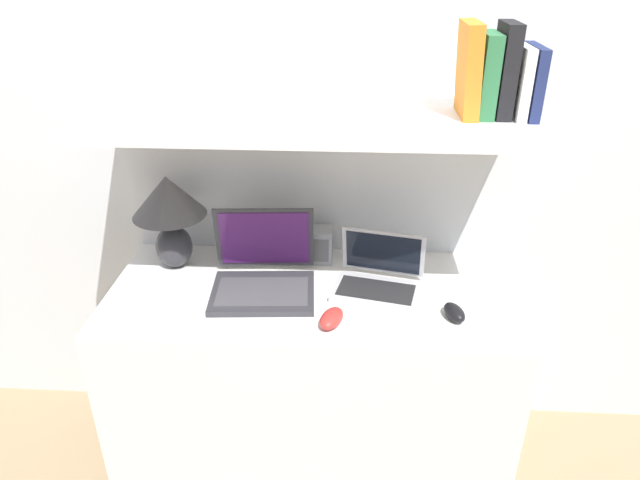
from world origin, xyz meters
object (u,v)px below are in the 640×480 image
laptop_large (263,274)px  book_green (486,75)px  book_navy (532,82)px  router_box (318,245)px  book_black (505,70)px  book_white (520,81)px  second_mouse (454,312)px  book_orange (469,70)px  computer_mouse (331,318)px  laptop_small (378,279)px  table_lamp (169,207)px

laptop_large → book_green: book_green is taller
book_navy → laptop_large: bearing=-175.7°
router_box → book_black: book_black is taller
book_navy → book_white: (-0.03, 0.00, 0.00)m
second_mouse → book_orange: (-0.00, 0.19, 0.67)m
laptop_large → book_white: book_white is taller
book_navy → book_orange: (-0.17, 0.00, 0.03)m
computer_mouse → book_orange: size_ratio=0.48×
laptop_small → router_box: bearing=138.7°
book_navy → book_black: 0.08m
table_lamp → computer_mouse: (0.55, -0.32, -0.20)m
laptop_small → book_black: 0.72m
table_lamp → laptop_small: 0.73m
router_box → book_navy: (0.60, -0.14, 0.60)m
second_mouse → book_black: 0.70m
table_lamp → book_orange: 1.03m
book_white → book_black: 0.05m
second_mouse → computer_mouse: bearing=-171.9°
table_lamp → router_box: size_ratio=2.74×
table_lamp → book_black: size_ratio=1.32×
computer_mouse → book_white: size_ratio=0.63×
computer_mouse → book_green: book_green is taller
router_box → book_green: bearing=-16.3°
laptop_small → book_orange: (0.22, 0.04, 0.65)m
laptop_large → second_mouse: bearing=-13.0°
laptop_large → book_orange: book_orange is taller
second_mouse → book_orange: size_ratio=0.41×
table_lamp → second_mouse: size_ratio=3.17×
second_mouse → book_white: bearing=54.5°
book_black → table_lamp: bearing=176.0°
book_navy → book_black: (-0.08, 0.00, 0.03)m
book_orange → table_lamp: bearing=175.5°
book_green → book_orange: bearing=180.0°
second_mouse → book_green: book_green is taller
router_box → laptop_large: bearing=-129.6°
router_box → book_white: bearing=-13.8°
book_orange → second_mouse: bearing=-89.0°
laptop_small → book_orange: size_ratio=1.22×
table_lamp → router_box: 0.52m
book_green → book_black: bearing=0.0°
table_lamp → router_box: (0.49, 0.07, -0.16)m
book_orange → laptop_large: bearing=-174.4°
book_green → laptop_small: bearing=-170.8°
computer_mouse → second_mouse: (0.36, 0.05, 0.00)m
table_lamp → laptop_small: size_ratio=1.07×
book_black → second_mouse: bearing=-116.0°
second_mouse → book_green: size_ratio=0.47×
table_lamp → laptop_large: (0.33, -0.13, -0.17)m
book_black → laptop_large: bearing=-175.2°
laptop_large → book_navy: 0.97m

